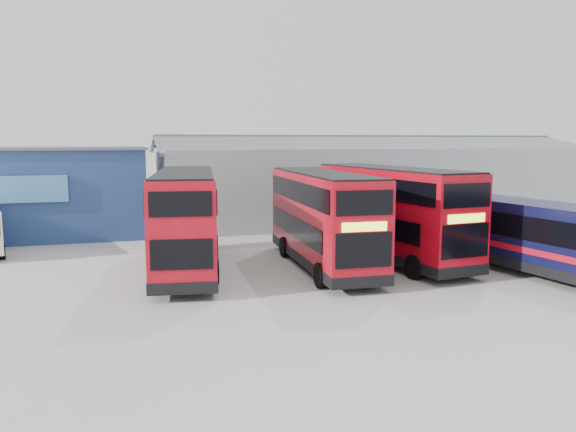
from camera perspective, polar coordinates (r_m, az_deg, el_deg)
The scene contains 7 objects.
ground_plane at distance 20.60m, azimuth 10.95°, elevation -7.91°, with size 120.00×120.00×0.00m, color #A4A49F.
office_block at distance 36.03m, azimuth -23.99°, elevation 2.37°, with size 12.30×8.32×5.12m.
maintenance_shed at distance 41.45m, azimuth 8.21°, elevation 3.59°, with size 30.50×12.00×5.89m.
double_decker_left at distance 23.98m, azimuth -10.32°, elevation -0.57°, with size 3.74×10.19×4.22m.
double_decker_centre at distance 24.34m, azimuth 3.54°, elevation -0.43°, with size 2.85×9.91×4.15m.
double_decker_right at distance 26.14m, azimuth 10.42°, elevation 0.17°, with size 3.61×10.33×4.28m.
single_decker_blue at distance 24.58m, azimuth 25.86°, elevation -2.50°, with size 4.12×11.16×2.96m.
Camera 1 is at (-9.21, -17.60, 5.47)m, focal length 35.00 mm.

